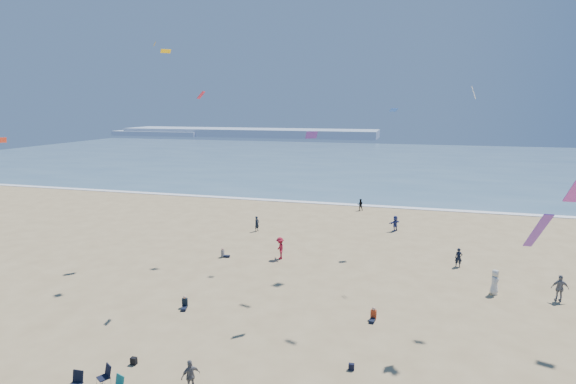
# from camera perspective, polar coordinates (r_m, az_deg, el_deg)

# --- Properties ---
(ocean) EXTENTS (220.00, 100.00, 0.06)m
(ocean) POSITION_cam_1_polar(r_m,az_deg,el_deg) (109.39, 11.10, 3.91)
(ocean) COLOR #476B84
(ocean) RESTS_ON ground
(surf_line) EXTENTS (220.00, 1.20, 0.08)m
(surf_line) POSITION_cam_1_polar(r_m,az_deg,el_deg) (60.27, 7.47, -1.58)
(surf_line) COLOR white
(surf_line) RESTS_ON ground
(headland_far) EXTENTS (110.00, 20.00, 3.20)m
(headland_far) POSITION_cam_1_polar(r_m,az_deg,el_deg) (195.82, -5.05, 7.54)
(headland_far) COLOR #7A8EA8
(headland_far) RESTS_ON ground
(headland_near) EXTENTS (40.00, 14.00, 2.00)m
(headland_near) POSITION_cam_1_polar(r_m,az_deg,el_deg) (208.75, -15.97, 7.20)
(headland_near) COLOR #7A8EA8
(headland_near) RESTS_ON ground
(standing_flyers) EXTENTS (26.16, 48.37, 1.95)m
(standing_flyers) POSITION_cam_1_polar(r_m,az_deg,el_deg) (29.42, 12.53, -13.66)
(standing_flyers) COLOR black
(standing_flyers) RESTS_ON ground
(seated_group) EXTENTS (16.34, 29.13, 0.84)m
(seated_group) POSITION_cam_1_polar(r_m,az_deg,el_deg) (24.87, -2.70, -19.43)
(seated_group) COLOR white
(seated_group) RESTS_ON ground
(chair_cluster) EXTENTS (2.70, 1.53, 1.00)m
(chair_cluster) POSITION_cam_1_polar(r_m,az_deg,el_deg) (23.99, -22.99, -21.38)
(chair_cluster) COLOR black
(chair_cluster) RESTS_ON ground
(black_backpack) EXTENTS (0.30, 0.22, 0.38)m
(black_backpack) POSITION_cam_1_polar(r_m,az_deg,el_deg) (25.66, -19.00, -19.63)
(black_backpack) COLOR black
(black_backpack) RESTS_ON ground
(navy_bag) EXTENTS (0.28, 0.18, 0.34)m
(navy_bag) POSITION_cam_1_polar(r_m,az_deg,el_deg) (24.23, 8.05, -21.12)
(navy_bag) COLOR black
(navy_bag) RESTS_ON ground
(kites_aloft) EXTENTS (44.25, 38.31, 29.00)m
(kites_aloft) POSITION_cam_1_polar(r_m,az_deg,el_deg) (27.26, 18.27, 15.27)
(kites_aloft) COLOR #E35229
(kites_aloft) RESTS_ON ground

